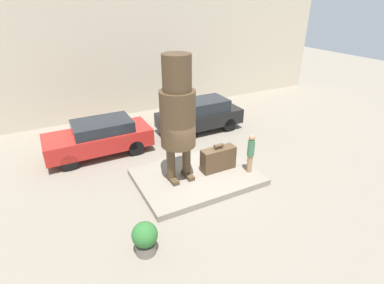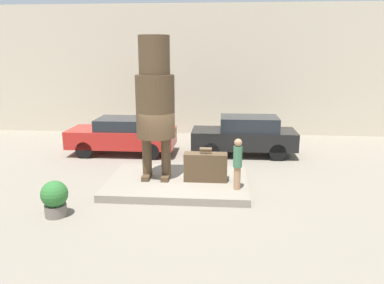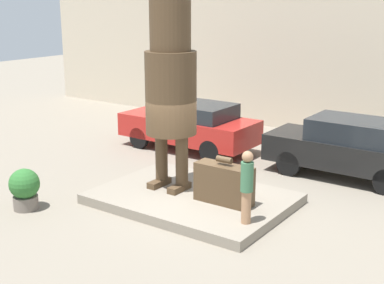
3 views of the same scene
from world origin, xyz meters
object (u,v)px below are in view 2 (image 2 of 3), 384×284
at_px(tourist, 238,162).
at_px(parked_car_red, 123,135).
at_px(planter_pot, 55,198).
at_px(giant_suitcase, 206,167).
at_px(statue_figure, 155,97).
at_px(parked_car_black, 245,135).

xyz_separation_m(tourist, parked_car_red, (-4.83, 4.70, -0.26)).
distance_m(parked_car_red, planter_pot, 6.57).
height_order(giant_suitcase, tourist, tourist).
relative_size(statue_figure, planter_pot, 4.64).
relative_size(tourist, parked_car_black, 0.36).
bearing_deg(planter_pot, statue_figure, 49.37).
distance_m(statue_figure, planter_pot, 4.36).
distance_m(tourist, parked_car_black, 4.95).
bearing_deg(statue_figure, planter_pot, -130.63).
bearing_deg(parked_car_red, tourist, 135.78).
xyz_separation_m(tourist, planter_pot, (-5.03, -1.86, -0.59)).
relative_size(giant_suitcase, parked_car_red, 0.31).
relative_size(giant_suitcase, tourist, 0.88).
bearing_deg(tourist, planter_pot, -159.75).
bearing_deg(parked_car_red, giant_suitcase, 133.84).
height_order(statue_figure, tourist, statue_figure).
xyz_separation_m(parked_car_red, parked_car_black, (5.33, 0.22, 0.03)).
height_order(tourist, planter_pot, tourist).
bearing_deg(tourist, statue_figure, 161.78).
distance_m(giant_suitcase, parked_car_red, 5.51).
relative_size(parked_car_red, parked_car_black, 1.04).
relative_size(statue_figure, giant_suitcase, 3.30).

